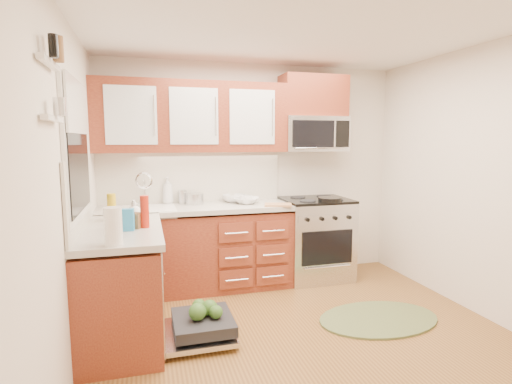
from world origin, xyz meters
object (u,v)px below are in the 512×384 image
object	(u,v)px
range	(315,238)
stock_pot	(194,199)
bowl_a	(246,200)
cup	(247,200)
skillet	(330,200)
sink	(145,220)
cutting_board	(278,205)
dishwasher	(198,328)
paper_towel_roll	(113,226)
upper_cabinets	(192,117)
bowl_b	(234,198)
microwave	(313,134)
rug	(379,319)

from	to	relation	value
range	stock_pot	world-z (taller)	stock_pot
bowl_a	cup	size ratio (longest dim) A/B	2.20
skillet	cup	world-z (taller)	cup
range	sink	bearing A→B (deg)	-179.70
cutting_board	bowl_a	world-z (taller)	bowl_a
dishwasher	paper_towel_roll	size ratio (longest dim) A/B	2.70
upper_cabinets	bowl_b	bearing A→B (deg)	3.08
microwave	stock_pot	xyz separation A→B (m)	(-1.40, 0.01, -0.71)
skillet	paper_towel_roll	xyz separation A→B (m)	(-2.19, -1.20, 0.08)
bowl_a	bowl_b	xyz separation A→B (m)	(-0.11, 0.13, 0.01)
dishwasher	cutting_board	xyz separation A→B (m)	(1.00, 0.92, 0.84)
sink	rug	xyz separation A→B (m)	(2.02, -1.20, -0.79)
upper_cabinets	cutting_board	distance (m)	1.33
stock_pot	cutting_board	size ratio (longest dim) A/B	0.69
microwave	rug	bearing A→B (deg)	-85.96
microwave	rug	xyz separation A→B (m)	(0.09, -1.33, -1.69)
cutting_board	cup	distance (m)	0.35
stock_pot	range	bearing A→B (deg)	-5.47
upper_cabinets	paper_towel_roll	world-z (taller)	upper_cabinets
upper_cabinets	sink	bearing A→B (deg)	-163.55
skillet	cutting_board	xyz separation A→B (m)	(-0.59, 0.04, -0.04)
dishwasher	skillet	world-z (taller)	skillet
microwave	dishwasher	world-z (taller)	microwave
dishwasher	rug	world-z (taller)	dishwasher
paper_towel_roll	bowl_b	size ratio (longest dim) A/B	0.96
cutting_board	range	bearing A→B (deg)	21.23
sink	bowl_a	bearing A→B (deg)	2.37
rug	skillet	distance (m)	1.36
dishwasher	bowl_b	xyz separation A→B (m)	(0.60, 1.30, 0.87)
cutting_board	sink	bearing A→B (deg)	171.81
stock_pot	bowl_a	xyz separation A→B (m)	(0.57, -0.10, -0.03)
bowl_b	range	bearing A→B (deg)	-10.25
skillet	sink	bearing A→B (deg)	173.09
paper_towel_roll	cup	bearing A→B (deg)	47.55
range	cutting_board	distance (m)	0.74
microwave	bowl_a	distance (m)	1.12
bowl_b	stock_pot	bearing A→B (deg)	-175.51
microwave	cup	world-z (taller)	microwave
dishwasher	cutting_board	world-z (taller)	cutting_board
rug	cutting_board	size ratio (longest dim) A/B	3.90
microwave	cup	size ratio (longest dim) A/B	6.03
microwave	cup	distance (m)	1.13
range	cup	size ratio (longest dim) A/B	7.54
rug	upper_cabinets	bearing A→B (deg)	137.81
stock_pot	skillet	bearing A→B (deg)	-14.83
stock_pot	paper_towel_roll	world-z (taller)	paper_towel_roll
sink	cutting_board	world-z (taller)	cutting_board
range	bowl_a	world-z (taller)	bowl_a
microwave	skillet	world-z (taller)	microwave
upper_cabinets	microwave	size ratio (longest dim) A/B	2.70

